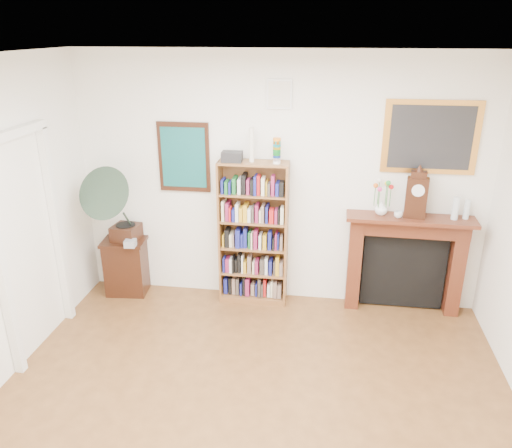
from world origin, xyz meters
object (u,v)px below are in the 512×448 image
at_px(fireplace, 405,255).
at_px(cd_stack, 130,243).
at_px(side_cabinet, 126,267).
at_px(bottle_left, 456,208).
at_px(teacup, 398,215).
at_px(mantel_clock, 416,196).
at_px(bottle_right, 467,210).
at_px(flower_vase, 381,208).
at_px(gramophone, 117,200).
at_px(bookshelf, 253,226).

height_order(fireplace, cd_stack, fireplace).
bearing_deg(side_cabinet, bottle_left, -4.57).
xyz_separation_m(teacup, bottle_left, (0.57, 0.04, 0.09)).
height_order(mantel_clock, teacup, mantel_clock).
bearing_deg(fireplace, cd_stack, -174.00).
relative_size(mantel_clock, bottle_left, 2.09).
distance_m(mantel_clock, bottle_right, 0.55).
bearing_deg(bottle_left, bottle_right, 17.29).
height_order(side_cabinet, bottle_left, bottle_left).
xyz_separation_m(fireplace, mantel_clock, (0.03, -0.06, 0.71)).
relative_size(mantel_clock, flower_vase, 3.45).
xyz_separation_m(gramophone, flower_vase, (2.87, 0.21, -0.01)).
xyz_separation_m(bottle_left, bottle_right, (0.12, 0.04, -0.02)).
bearing_deg(side_cabinet, flower_vase, -3.70).
relative_size(flower_vase, bottle_left, 0.61).
distance_m(fireplace, gramophone, 3.23).
xyz_separation_m(side_cabinet, teacup, (3.07, 0.00, 0.83)).
distance_m(fireplace, teacup, 0.53).
xyz_separation_m(gramophone, mantel_clock, (3.21, 0.16, 0.16)).
distance_m(cd_stack, bottle_right, 3.66).
bearing_deg(bottle_right, bookshelf, -179.03).
relative_size(cd_stack, teacup, 1.36).
height_order(bookshelf, mantel_clock, bookshelf).
relative_size(fireplace, flower_vase, 9.22).
bearing_deg(flower_vase, gramophone, -175.90).
xyz_separation_m(cd_stack, bottle_left, (3.49, 0.20, 0.53)).
bearing_deg(gramophone, mantel_clock, 9.12).
distance_m(mantel_clock, flower_vase, 0.38).
relative_size(fireplace, cd_stack, 11.20).
height_order(flower_vase, teacup, flower_vase).
bearing_deg(bookshelf, gramophone, -173.47).
height_order(gramophone, mantel_clock, mantel_clock).
xyz_separation_m(side_cabinet, cd_stack, (0.15, -0.15, 0.38)).
bearing_deg(side_cabinet, teacup, -5.17).
bearing_deg(gramophone, teacup, 8.67).
xyz_separation_m(flower_vase, bottle_right, (0.86, 0.00, 0.03)).
xyz_separation_m(gramophone, teacup, (3.04, 0.13, -0.05)).
bearing_deg(bottle_left, flower_vase, 177.29).
xyz_separation_m(side_cabinet, flower_vase, (2.90, 0.08, 0.86)).
height_order(fireplace, bottle_left, bottle_left).
distance_m(fireplace, flower_vase, 0.62).
height_order(side_cabinet, gramophone, gramophone).
bearing_deg(mantel_clock, fireplace, 121.21).
relative_size(bookshelf, side_cabinet, 2.83).
distance_m(gramophone, bottle_left, 3.62).
bearing_deg(bottle_right, gramophone, -176.80).
distance_m(bookshelf, gramophone, 1.53).
relative_size(side_cabinet, mantel_clock, 1.35).
distance_m(cd_stack, teacup, 2.96).
xyz_separation_m(flower_vase, teacup, (0.17, -0.07, -0.04)).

